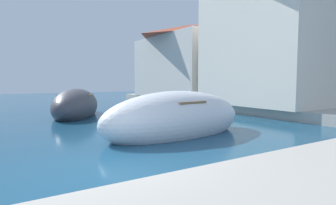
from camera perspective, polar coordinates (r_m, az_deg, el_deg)
The scene contains 6 objects.
ground at distance 6.29m, azimuth -12.53°, elevation -13.63°, with size 80.00×80.00×0.00m, color navy.
quay_promenade at distance 8.38m, azimuth 17.73°, elevation -7.38°, with size 44.00×32.00×0.50m.
moored_boat_1 at distance 10.03m, azimuth 1.71°, elevation -3.40°, with size 6.15×2.85×2.03m.
moored_boat_5 at distance 16.15m, azimuth -18.26°, elevation -0.71°, with size 4.31×5.62×1.92m.
waterfront_building_main at distance 18.96m, azimuth 21.48°, elevation 13.66°, with size 7.12×7.58×8.98m.
waterfront_building_annex at distance 25.31m, azimuth 4.40°, elevation 8.57°, with size 6.78×9.86×6.35m.
Camera 1 is at (-1.96, -5.65, 1.95)m, focal length 29.92 mm.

